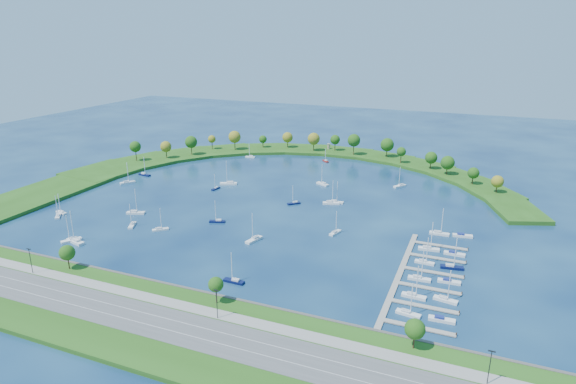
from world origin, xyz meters
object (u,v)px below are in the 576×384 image
at_px(moored_boat_1, 144,174).
at_px(dock_system, 419,278).
at_px(moored_boat_18, 335,232).
at_px(docked_boat_2, 414,295).
at_px(moored_boat_4, 135,212).
at_px(moored_boat_16, 72,240).
at_px(harbor_tower, 329,146).
at_px(moored_boat_10, 326,160).
at_px(moored_boat_7, 323,183).
at_px(moored_boat_11, 217,221).
at_px(docked_boat_4, 419,278).
at_px(moored_boat_14, 216,188).
at_px(moored_boat_2, 132,224).
at_px(moored_boat_13, 250,156).
at_px(docked_boat_10, 439,233).
at_px(docked_boat_9, 454,254).
at_px(docked_boat_0, 408,313).
at_px(docked_boat_6, 424,262).
at_px(moored_boat_6, 336,201).
at_px(moored_boat_21, 400,185).
at_px(moored_boat_12, 160,229).
at_px(docked_boat_5, 449,281).
at_px(moored_boat_5, 331,203).
at_px(moored_boat_15, 61,212).
at_px(docked_boat_3, 445,299).
at_px(docked_boat_1, 441,319).
at_px(moored_boat_9, 254,239).
at_px(moored_boat_8, 75,241).
at_px(moored_boat_0, 58,215).
at_px(docked_boat_7, 452,266).
at_px(docked_boat_8, 429,248).
at_px(moored_boat_20, 127,182).
at_px(moored_boat_17, 234,280).
at_px(docked_boat_11, 462,236).

bearing_deg(moored_boat_1, dock_system, -14.29).
xyz_separation_m(moored_boat_18, docked_boat_2, (41.89, -43.70, 0.04)).
distance_m(dock_system, moored_boat_4, 144.08).
bearing_deg(moored_boat_18, moored_boat_16, 133.34).
height_order(harbor_tower, moored_boat_10, moored_boat_10).
distance_m(harbor_tower, moored_boat_7, 86.56).
relative_size(moored_boat_11, docked_boat_4, 0.90).
bearing_deg(moored_boat_14, docked_boat_4, 71.45).
relative_size(moored_boat_1, moored_boat_14, 1.32).
bearing_deg(moored_boat_2, moored_boat_13, 158.14).
height_order(docked_boat_4, docked_boat_10, docked_boat_10).
height_order(docked_boat_4, docked_boat_9, docked_boat_4).
relative_size(moored_boat_10, moored_boat_16, 0.74).
xyz_separation_m(docked_boat_0, docked_boat_6, (0.01, 40.24, -0.02)).
xyz_separation_m(dock_system, moored_boat_6, (-53.85, 69.39, 0.56)).
height_order(moored_boat_10, moored_boat_21, moored_boat_21).
bearing_deg(moored_boat_12, docked_boat_5, -43.47).
height_order(moored_boat_5, docked_boat_10, moored_boat_5).
bearing_deg(moored_boat_5, moored_boat_7, 98.32).
height_order(moored_boat_16, docked_boat_2, moored_boat_16).
relative_size(moored_boat_5, docked_boat_0, 1.10).
bearing_deg(moored_boat_18, docked_boat_6, -93.33).
xyz_separation_m(moored_boat_15, docked_boat_3, (189.49, -14.13, 0.04)).
xyz_separation_m(moored_boat_12, docked_boat_1, (129.04, -27.70, -0.25)).
relative_size(harbor_tower, moored_boat_9, 0.31).
bearing_deg(moored_boat_8, moored_boat_16, 5.35).
xyz_separation_m(moored_boat_0, docked_boat_0, (176.47, -23.17, 0.03)).
bearing_deg(docked_boat_5, harbor_tower, 118.01).
xyz_separation_m(docked_boat_7, docked_boat_8, (-10.50, 13.90, 0.00)).
distance_m(moored_boat_21, docked_boat_7, 105.31).
xyz_separation_m(moored_boat_11, docked_boat_3, (109.63, -33.72, 0.02)).
height_order(moored_boat_20, moored_boat_21, moored_boat_20).
bearing_deg(moored_boat_8, moored_boat_4, -76.89).
distance_m(moored_boat_5, docked_boat_8, 68.43).
height_order(moored_boat_6, docked_boat_7, docked_boat_7).
height_order(moored_boat_1, moored_boat_12, moored_boat_1).
relative_size(moored_boat_8, docked_boat_5, 1.77).
height_order(moored_boat_8, docked_boat_10, moored_boat_8).
distance_m(dock_system, docked_boat_9, 28.39).
bearing_deg(moored_boat_0, docked_boat_7, -124.50).
relative_size(moored_boat_14, moored_boat_17, 0.80).
xyz_separation_m(moored_boat_4, docked_boat_7, (154.01, -1.76, -0.02)).
relative_size(dock_system, moored_boat_5, 6.22).
distance_m(moored_boat_16, docked_boat_7, 161.98).
bearing_deg(moored_boat_10, moored_boat_21, -169.74).
xyz_separation_m(moored_boat_17, docked_boat_11, (75.51, 76.42, -0.26)).
height_order(docked_boat_1, docked_boat_3, docked_boat_3).
height_order(moored_boat_1, docked_boat_10, docked_boat_10).
distance_m(moored_boat_1, moored_boat_4, 70.62).
relative_size(moored_boat_12, docked_boat_11, 1.23).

